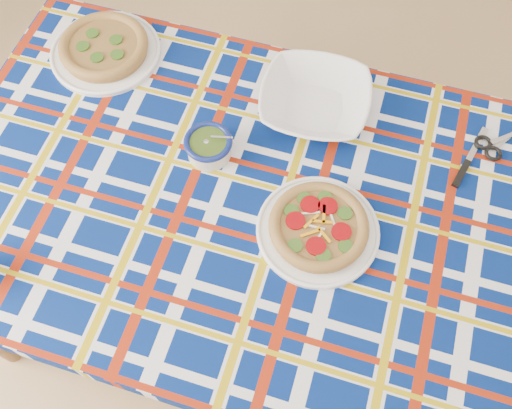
% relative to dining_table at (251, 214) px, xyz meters
% --- Properties ---
extents(floor, '(4.00, 4.00, 0.00)m').
position_rel_dining_table_xyz_m(floor, '(0.17, -0.29, -0.63)').
color(floor, '#A78456').
rests_on(floor, ground).
extents(dining_table, '(1.52, 0.98, 0.69)m').
position_rel_dining_table_xyz_m(dining_table, '(0.00, 0.00, 0.00)').
color(dining_table, brown).
rests_on(dining_table, floor).
extents(tablecloth, '(1.55, 1.02, 0.10)m').
position_rel_dining_table_xyz_m(tablecloth, '(0.00, 0.00, 0.02)').
color(tablecloth, navy).
rests_on(tablecloth, dining_table).
extents(main_focaccia_plate, '(0.33, 0.33, 0.06)m').
position_rel_dining_table_xyz_m(main_focaccia_plate, '(0.17, -0.04, 0.10)').
color(main_focaccia_plate, olive).
rests_on(main_focaccia_plate, tablecloth).
extents(pesto_bowl, '(0.14, 0.14, 0.07)m').
position_rel_dining_table_xyz_m(pesto_bowl, '(-0.13, 0.10, 0.11)').
color(pesto_bowl, '#283F11').
rests_on(pesto_bowl, tablecloth).
extents(serving_bowl, '(0.28, 0.28, 0.07)m').
position_rel_dining_table_xyz_m(serving_bowl, '(0.09, 0.29, 0.11)').
color(serving_bowl, white).
rests_on(serving_bowl, tablecloth).
extents(second_focaccia_plate, '(0.32, 0.32, 0.05)m').
position_rel_dining_table_xyz_m(second_focaccia_plate, '(-0.49, 0.33, 0.10)').
color(second_focaccia_plate, olive).
rests_on(second_focaccia_plate, tablecloth).
extents(table_knife, '(0.08, 0.21, 0.01)m').
position_rel_dining_table_xyz_m(table_knife, '(0.49, 0.28, 0.08)').
color(table_knife, silver).
rests_on(table_knife, tablecloth).
extents(kitchen_scissors, '(0.18, 0.18, 0.01)m').
position_rel_dining_table_xyz_m(kitchen_scissors, '(0.57, 0.33, 0.08)').
color(kitchen_scissors, silver).
rests_on(kitchen_scissors, tablecloth).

